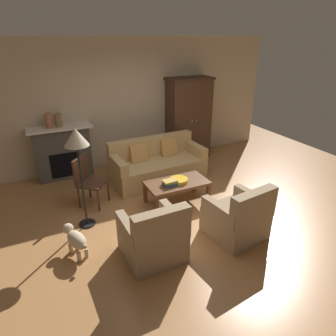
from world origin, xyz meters
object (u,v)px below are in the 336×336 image
object	(u,v)px
mantel_vase_bronze	(58,120)
floor_lamp	(77,143)
book_stack	(170,183)
fruit_bowl	(179,180)
mantel_vase_terracotta	(49,121)
armoire	(188,119)
coffee_table	(177,185)
side_chair_wooden	(88,178)
couch	(157,165)
armchair_near_right	(238,218)
armchair_near_left	(154,238)
fireplace	(63,152)
dog	(76,239)

from	to	relation	value
mantel_vase_bronze	floor_lamp	size ratio (longest dim) A/B	0.17
mantel_vase_bronze	book_stack	bearing A→B (deg)	-53.99
fruit_bowl	book_stack	size ratio (longest dim) A/B	1.24
mantel_vase_terracotta	floor_lamp	distance (m)	1.99
armoire	coffee_table	xyz separation A→B (m)	(-1.29, -1.93, -0.60)
side_chair_wooden	mantel_vase_bronze	bearing A→B (deg)	99.32
couch	book_stack	bearing A→B (deg)	-102.37
armchair_near_right	couch	bearing A→B (deg)	97.18
armchair_near_left	couch	bearing A→B (deg)	65.09
fruit_bowl	floor_lamp	size ratio (longest dim) A/B	0.20
mantel_vase_terracotta	armchair_near_right	distance (m)	4.05
armchair_near_left	floor_lamp	size ratio (longest dim) A/B	0.55
coffee_table	side_chair_wooden	world-z (taller)	side_chair_wooden
fireplace	couch	distance (m)	2.00
book_stack	mantel_vase_terracotta	size ratio (longest dim) A/B	0.89
fruit_bowl	dog	bearing A→B (deg)	-162.03
fireplace	armchair_near_left	size ratio (longest dim) A/B	1.43
armoire	couch	world-z (taller)	armoire
fruit_bowl	floor_lamp	xyz separation A→B (m)	(-1.65, 0.03, 0.94)
couch	fruit_bowl	distance (m)	1.07
fireplace	dog	xyz separation A→B (m)	(-0.24, -2.64, -0.32)
armchair_near_left	side_chair_wooden	xyz separation A→B (m)	(-0.49, 1.81, 0.20)
coffee_table	armchair_near_right	size ratio (longest dim) A/B	1.25
mantel_vase_terracotta	side_chair_wooden	bearing A→B (deg)	-73.40
book_stack	side_chair_wooden	distance (m)	1.45
armoire	mantel_vase_bronze	distance (m)	2.96
couch	coffee_table	world-z (taller)	couch
fireplace	armoire	distance (m)	2.98
fireplace	side_chair_wooden	bearing A→B (deg)	-80.80
armchair_near_left	side_chair_wooden	world-z (taller)	side_chair_wooden
armoire	mantel_vase_terracotta	world-z (taller)	armoire
armchair_near_left	floor_lamp	world-z (taller)	floor_lamp
armoire	dog	distance (m)	4.15
fruit_bowl	mantel_vase_bronze	distance (m)	2.74
book_stack	mantel_vase_bronze	bearing A→B (deg)	126.01
fruit_bowl	armchair_near_left	distance (m)	1.51
couch	side_chair_wooden	world-z (taller)	side_chair_wooden
couch	mantel_vase_terracotta	world-z (taller)	mantel_vase_terracotta
armchair_near_right	side_chair_wooden	size ratio (longest dim) A/B	0.98
armoire	fruit_bowl	xyz separation A→B (m)	(-1.27, -1.94, -0.51)
fruit_bowl	dog	world-z (taller)	fruit_bowl
fireplace	armchair_near_left	distance (m)	3.25
fruit_bowl	side_chair_wooden	distance (m)	1.61
mantel_vase_terracotta	side_chair_wooden	xyz separation A→B (m)	(0.40, -1.34, -0.76)
couch	floor_lamp	distance (m)	2.26
book_stack	fruit_bowl	bearing A→B (deg)	12.45
fireplace	couch	world-z (taller)	fireplace
coffee_table	armchair_near_left	distance (m)	1.50
coffee_table	dog	world-z (taller)	coffee_table
fireplace	side_chair_wooden	xyz separation A→B (m)	(0.22, -1.36, -0.06)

